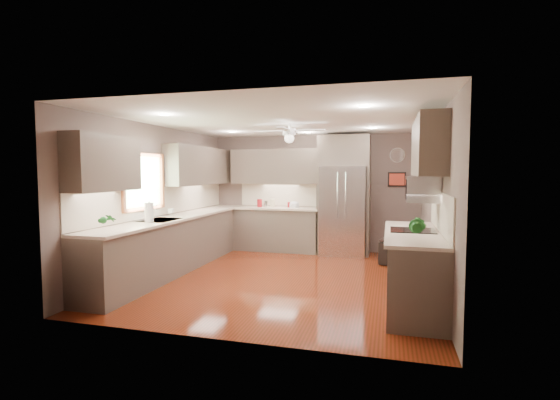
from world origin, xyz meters
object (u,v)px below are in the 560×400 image
at_px(canister_c, 272,203).
at_px(bowl, 294,207).
at_px(soap_bottle, 172,211).
at_px(stool, 391,252).
at_px(canister_a, 260,203).
at_px(canister_d, 289,205).
at_px(microwave, 422,189).
at_px(canister_b, 266,204).
at_px(paper_towel, 149,213).
at_px(potted_plant_right, 418,226).
at_px(potted_plant_left, 106,219).
at_px(refrigerator, 344,197).

distance_m(canister_c, bowl, 0.50).
bearing_deg(soap_bottle, stool, 18.70).
distance_m(canister_a, canister_d, 0.66).
bearing_deg(canister_a, canister_c, 1.43).
bearing_deg(microwave, canister_c, 136.12).
xyz_separation_m(canister_b, microwave, (3.02, -2.75, 0.47)).
relative_size(stool, paper_towel, 1.35).
xyz_separation_m(canister_c, canister_d, (0.37, 0.02, -0.03)).
xyz_separation_m(bowl, paper_towel, (-1.59, -2.95, 0.11)).
relative_size(potted_plant_right, stool, 0.81).
bearing_deg(canister_a, stool, -16.35).
height_order(canister_b, microwave, microwave).
xyz_separation_m(canister_c, potted_plant_left, (-1.11, -3.95, 0.06)).
relative_size(canister_d, soap_bottle, 0.66).
bearing_deg(canister_a, canister_d, 2.37).
bearing_deg(canister_b, soap_bottle, -117.85).
relative_size(canister_b, potted_plant_left, 0.48).
bearing_deg(potted_plant_left, soap_bottle, 93.94).
distance_m(canister_c, paper_towel, 3.19).
xyz_separation_m(canister_c, paper_towel, (-1.10, -2.99, 0.05)).
relative_size(bowl, paper_towel, 0.65).
height_order(canister_a, soap_bottle, soap_bottle).
distance_m(canister_d, soap_bottle, 2.66).
xyz_separation_m(canister_b, stool, (2.64, -0.81, -0.77)).
bearing_deg(canister_a, soap_bottle, -114.53).
relative_size(canister_b, canister_c, 0.82).
bearing_deg(potted_plant_left, potted_plant_right, 1.97).
height_order(refrigerator, paper_towel, refrigerator).
relative_size(canister_d, stool, 0.25).
distance_m(canister_c, stool, 2.74).
xyz_separation_m(canister_c, bowl, (0.49, -0.04, -0.06)).
xyz_separation_m(microwave, stool, (-0.38, 1.94, -1.24)).
bearing_deg(canister_d, soap_bottle, -127.39).
bearing_deg(canister_d, paper_towel, -116.03).
xyz_separation_m(canister_a, canister_b, (0.15, -0.01, -0.01)).
relative_size(potted_plant_left, bowl, 1.37).
bearing_deg(potted_plant_right, canister_a, 128.70).
xyz_separation_m(soap_bottle, stool, (3.74, 1.26, -0.79)).
relative_size(soap_bottle, microwave, 0.31).
relative_size(potted_plant_right, bowl, 1.67).
xyz_separation_m(canister_d, paper_towel, (-1.47, -3.01, 0.08)).
relative_size(microwave, paper_towel, 1.64).
distance_m(canister_b, canister_c, 0.15).
xyz_separation_m(refrigerator, paper_towel, (-2.65, -2.94, -0.11)).
xyz_separation_m(canister_b, soap_bottle, (-1.10, -2.08, 0.02)).
height_order(canister_a, canister_d, canister_a).
xyz_separation_m(canister_a, canister_d, (0.66, 0.03, -0.02)).
relative_size(soap_bottle, stool, 0.38).
bearing_deg(canister_b, paper_towel, -107.79).
bearing_deg(paper_towel, canister_d, 63.97).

